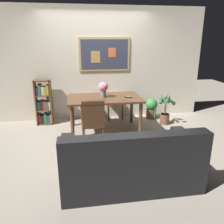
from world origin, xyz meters
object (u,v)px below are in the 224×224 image
(dining_chair_near_left, at_px, (93,120))
(flower_vase, at_px, (103,88))
(bookshelf, at_px, (44,104))
(tv_remote, at_px, (128,97))
(dining_chair_far_right, at_px, (114,96))
(leather_couch, at_px, (130,164))
(dining_table, at_px, (105,102))
(potted_palm, at_px, (165,111))
(potted_ivy, at_px, (151,108))
(dining_chair_far_left, at_px, (88,97))

(dining_chair_near_left, relative_size, flower_vase, 2.85)
(bookshelf, distance_m, tv_remote, 1.95)
(dining_chair_far_right, height_order, leather_couch, dining_chair_far_right)
(leather_couch, bearing_deg, dining_chair_far_right, 84.96)
(dining_table, distance_m, tv_remote, 0.50)
(dining_table, bearing_deg, potted_palm, 6.31)
(flower_vase, bearing_deg, bookshelf, 153.62)
(dining_chair_far_right, distance_m, potted_ivy, 0.96)
(potted_ivy, xyz_separation_m, flower_vase, (-1.25, -0.59, 0.66))
(dining_table, xyz_separation_m, tv_remote, (0.48, -0.10, 0.10))
(dining_chair_near_left, bearing_deg, potted_ivy, 42.67)
(potted_palm, bearing_deg, dining_table, -173.69)
(dining_chair_far_left, height_order, bookshelf, bookshelf)
(flower_vase, bearing_deg, dining_chair_far_right, 66.35)
(leather_couch, height_order, potted_palm, leather_couch)
(dining_chair_far_left, xyz_separation_m, flower_vase, (0.28, -0.80, 0.39))
(dining_chair_far_left, height_order, flower_vase, flower_vase)
(potted_ivy, relative_size, potted_palm, 0.72)
(potted_ivy, distance_m, potted_palm, 0.48)
(dining_chair_near_left, xyz_separation_m, tv_remote, (0.79, 0.72, 0.20))
(potted_palm, bearing_deg, potted_ivy, 111.40)
(dining_table, xyz_separation_m, flower_vase, (-0.02, 0.01, 0.29))
(bookshelf, xyz_separation_m, flower_vase, (1.28, -0.64, 0.45))
(dining_chair_far_right, relative_size, potted_ivy, 1.74)
(dining_table, distance_m, bookshelf, 1.46)
(dining_chair_far_right, bearing_deg, dining_chair_near_left, -111.42)
(tv_remote, bearing_deg, flower_vase, 167.80)
(dining_chair_near_left, xyz_separation_m, potted_ivy, (1.54, 1.42, -0.27))
(dining_table, relative_size, dining_chair_near_left, 1.66)
(leather_couch, distance_m, bookshelf, 2.97)
(dining_table, xyz_separation_m, bookshelf, (-1.30, 0.64, -0.17))
(potted_ivy, xyz_separation_m, potted_palm, (0.17, -0.45, 0.06))
(dining_chair_near_left, bearing_deg, dining_table, 69.35)
(dining_chair_far_right, relative_size, tv_remote, 5.66)
(bookshelf, bearing_deg, potted_palm, -10.19)
(flower_vase, distance_m, tv_remote, 0.55)
(potted_palm, distance_m, flower_vase, 1.56)
(bookshelf, height_order, potted_palm, bookshelf)
(dining_chair_far_left, relative_size, flower_vase, 2.85)
(dining_chair_far_left, distance_m, potted_palm, 1.85)
(potted_ivy, bearing_deg, dining_chair_near_left, -137.33)
(dining_table, distance_m, dining_chair_far_left, 0.87)
(potted_ivy, bearing_deg, potted_palm, -68.60)
(dining_table, distance_m, dining_chair_near_left, 0.88)
(dining_table, bearing_deg, bookshelf, 153.74)
(dining_chair_far_right, relative_size, flower_vase, 2.85)
(dining_chair_near_left, bearing_deg, flower_vase, 70.82)
(dining_table, xyz_separation_m, potted_ivy, (1.23, 0.60, -0.37))
(dining_table, height_order, bookshelf, bookshelf)
(bookshelf, bearing_deg, potted_ivy, -0.93)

